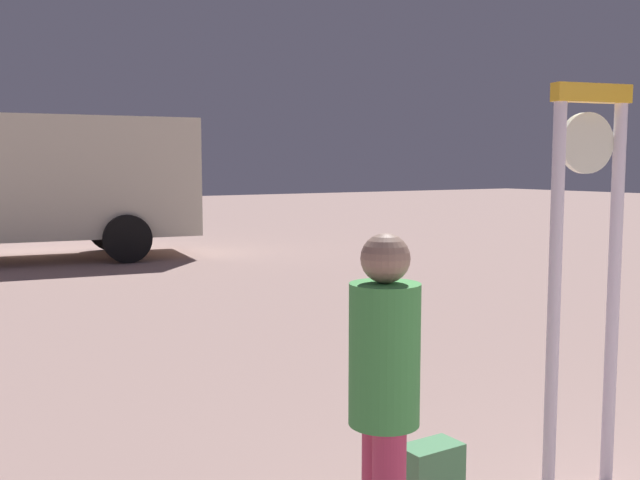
{
  "coord_description": "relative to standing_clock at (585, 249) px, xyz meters",
  "views": [
    {
      "loc": [
        -3.19,
        -0.03,
        1.82
      ],
      "look_at": [
        0.09,
        5.05,
        1.2
      ],
      "focal_mm": 41.19,
      "sensor_mm": 36.0,
      "label": 1
    }
  ],
  "objects": [
    {
      "name": "box_truck_near",
      "position": [
        -0.31,
        12.12,
        0.17
      ],
      "size": [
        6.48,
        3.3,
        2.72
      ],
      "color": "beige",
      "rests_on": "ground_plane"
    },
    {
      "name": "person_near_clock",
      "position": [
        -1.59,
        -0.24,
        -0.49
      ],
      "size": [
        0.3,
        0.3,
        1.54
      ],
      "color": "#C93C61",
      "rests_on": "ground_plane"
    },
    {
      "name": "standing_clock",
      "position": [
        0.0,
        0.0,
        0.0
      ],
      "size": [
        0.48,
        0.19,
        2.26
      ],
      "color": "white",
      "rests_on": "ground_plane"
    }
  ]
}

